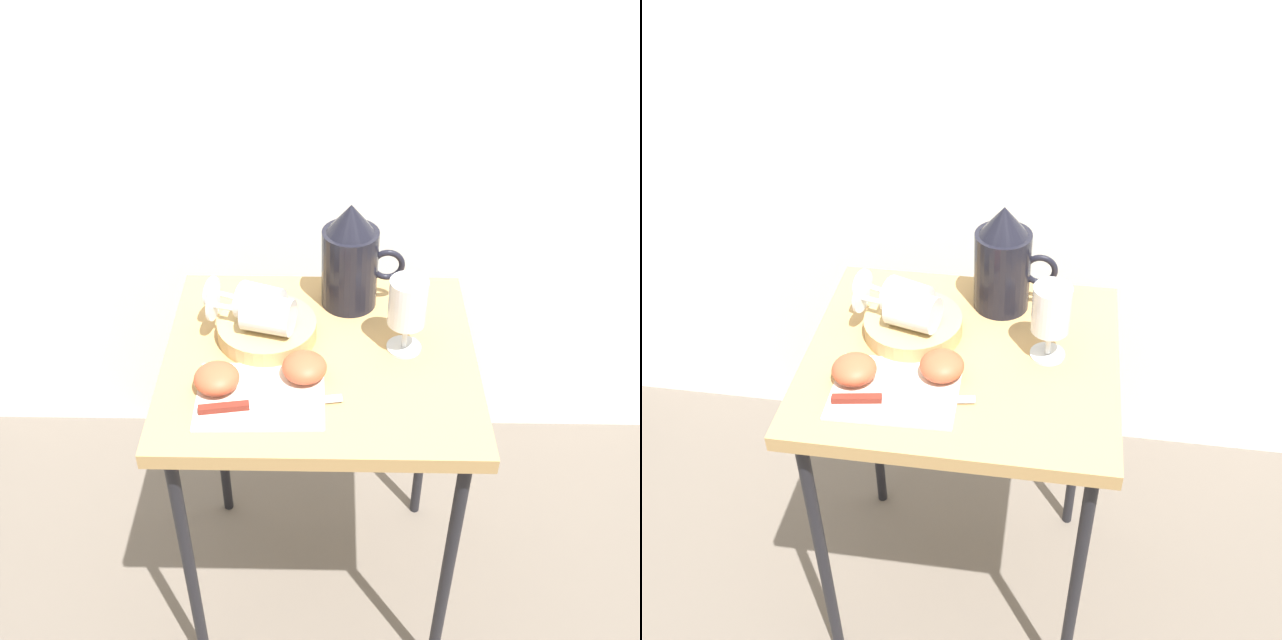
% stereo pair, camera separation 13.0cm
% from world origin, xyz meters
% --- Properties ---
extents(ground_plane, '(6.00, 6.00, 0.00)m').
position_xyz_m(ground_plane, '(0.00, 0.00, 0.00)').
color(ground_plane, '#665B51').
extents(curtain_drape, '(2.40, 0.03, 1.85)m').
position_xyz_m(curtain_drape, '(0.00, 0.54, 0.93)').
color(curtain_drape, white).
rests_on(curtain_drape, ground_plane).
extents(table, '(0.57, 0.50, 0.71)m').
position_xyz_m(table, '(0.00, 0.00, 0.64)').
color(table, tan).
rests_on(table, ground_plane).
extents(linen_napkin, '(0.22, 0.17, 0.00)m').
position_xyz_m(linen_napkin, '(-0.10, -0.11, 0.72)').
color(linen_napkin, silver).
rests_on(linen_napkin, table).
extents(basket_tray, '(0.19, 0.19, 0.03)m').
position_xyz_m(basket_tray, '(-0.10, 0.05, 0.73)').
color(basket_tray, tan).
rests_on(basket_tray, table).
extents(pitcher, '(0.16, 0.11, 0.22)m').
position_xyz_m(pitcher, '(0.06, 0.16, 0.80)').
color(pitcher, black).
rests_on(pitcher, table).
extents(wine_glass_upright, '(0.07, 0.07, 0.15)m').
position_xyz_m(wine_glass_upright, '(0.15, 0.02, 0.81)').
color(wine_glass_upright, silver).
rests_on(wine_glass_upright, table).
extents(wine_glass_tipped_near, '(0.16, 0.11, 0.07)m').
position_xyz_m(wine_glass_tipped_near, '(-0.12, 0.06, 0.78)').
color(wine_glass_tipped_near, silver).
rests_on(wine_glass_tipped_near, basket_tray).
extents(wine_glass_tipped_far, '(0.17, 0.10, 0.07)m').
position_xyz_m(wine_glass_tipped_far, '(-0.10, 0.03, 0.78)').
color(wine_glass_tipped_far, silver).
rests_on(wine_glass_tipped_far, basket_tray).
extents(apple_half_left, '(0.08, 0.08, 0.04)m').
position_xyz_m(apple_half_left, '(-0.18, -0.10, 0.74)').
color(apple_half_left, '#C15133').
rests_on(apple_half_left, linen_napkin).
extents(apple_half_right, '(0.08, 0.08, 0.04)m').
position_xyz_m(apple_half_right, '(-0.03, -0.06, 0.74)').
color(apple_half_right, '#C15133').
rests_on(apple_half_right, linen_napkin).
extents(knife, '(0.24, 0.05, 0.01)m').
position_xyz_m(knife, '(-0.12, -0.14, 0.72)').
color(knife, silver).
rests_on(knife, linen_napkin).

